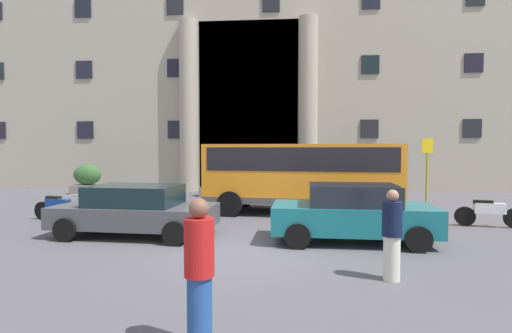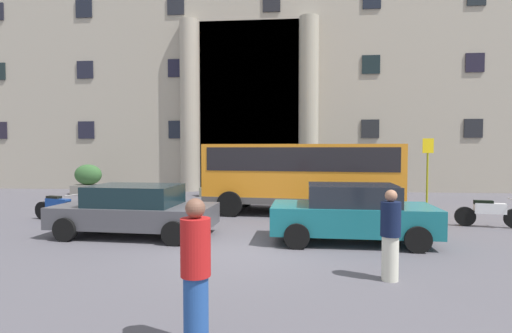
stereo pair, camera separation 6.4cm
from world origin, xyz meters
TOP-DOWN VIEW (x-y plane):
  - ground_plane at (0.00, 0.00)m, footprint 80.00×64.00m
  - office_building_facade at (-0.01, 17.47)m, footprint 40.80×9.79m
  - orange_minibus at (1.51, 5.50)m, footprint 7.23×3.31m
  - bus_stop_sign at (6.69, 7.48)m, footprint 0.44×0.08m
  - hedge_planter_east at (-9.48, 10.49)m, footprint 1.50×0.97m
  - hedge_planter_entrance_left at (4.30, 10.46)m, footprint 1.64×0.91m
  - hedge_planter_entrance_right at (-2.43, 10.29)m, footprint 2.03×0.74m
  - parked_sedan_far at (-3.21, 1.31)m, footprint 4.46×2.30m
  - parked_hatchback_near at (2.65, 1.05)m, footprint 4.15×2.09m
  - motorcycle_near_kerb at (7.11, 3.35)m, footprint 1.94×0.63m
  - motorcycle_far_end at (-6.70, 3.25)m, footprint 1.98×0.79m
  - pedestrian_man_red_shirt at (2.89, -1.89)m, footprint 0.36×0.36m
  - pedestrian_child_trailing at (-0.05, -4.62)m, footprint 0.36×0.36m

SIDE VIEW (x-z plane):
  - ground_plane at x=0.00m, z-range -0.12..0.00m
  - motorcycle_near_kerb at x=7.11m, z-range 0.01..0.90m
  - motorcycle_far_end at x=-6.70m, z-range 0.01..0.91m
  - hedge_planter_entrance_right at x=-2.43m, z-range -0.02..1.45m
  - parked_sedan_far at x=-3.21m, z-range 0.02..1.41m
  - hedge_planter_entrance_left at x=4.30m, z-range -0.03..1.54m
  - parked_hatchback_near at x=2.65m, z-range 0.01..1.50m
  - hedge_planter_east at x=-9.48m, z-range -0.03..1.56m
  - pedestrian_man_red_shirt at x=2.89m, z-range 0.00..1.67m
  - pedestrian_child_trailing at x=-0.05m, z-range 0.01..1.84m
  - orange_minibus at x=1.51m, z-range 0.27..2.84m
  - bus_stop_sign at x=6.69m, z-range 0.33..3.15m
  - office_building_facade at x=-0.01m, z-range -0.01..15.90m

